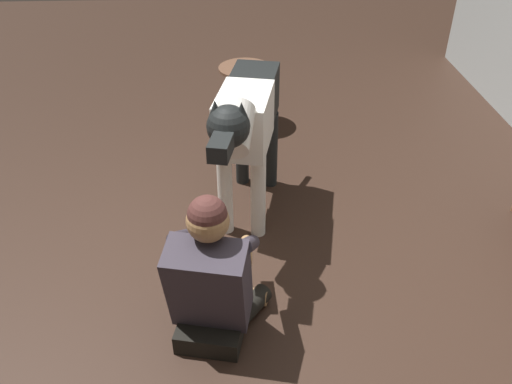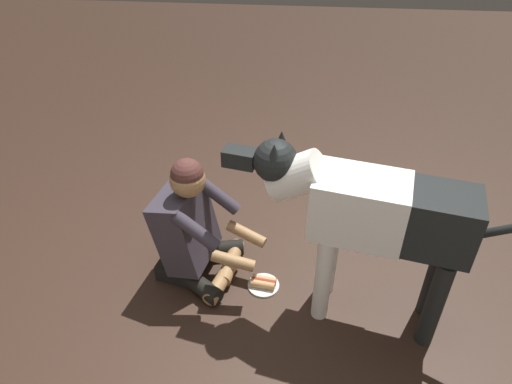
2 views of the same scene
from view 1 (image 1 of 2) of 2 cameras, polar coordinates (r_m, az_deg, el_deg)
name	(u,v)px [view 1 (image 1 of 2)]	position (r m, az deg, el deg)	size (l,w,h in m)	color
ground_plane	(216,289)	(3.24, -4.26, -10.35)	(12.82, 12.82, 0.00)	#37241B
person_sitting_on_floor	(212,279)	(2.79, -4.78, -9.29)	(0.72, 0.57, 0.87)	black
large_dog	(246,122)	(3.39, -1.11, 7.46)	(1.47, 0.48, 1.11)	white
hot_dog_on_plate	(231,266)	(3.34, -2.68, -7.94)	(0.20, 0.20, 0.06)	silver
round_side_table	(245,89)	(4.88, -1.18, 10.93)	(0.46, 0.46, 0.53)	brown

